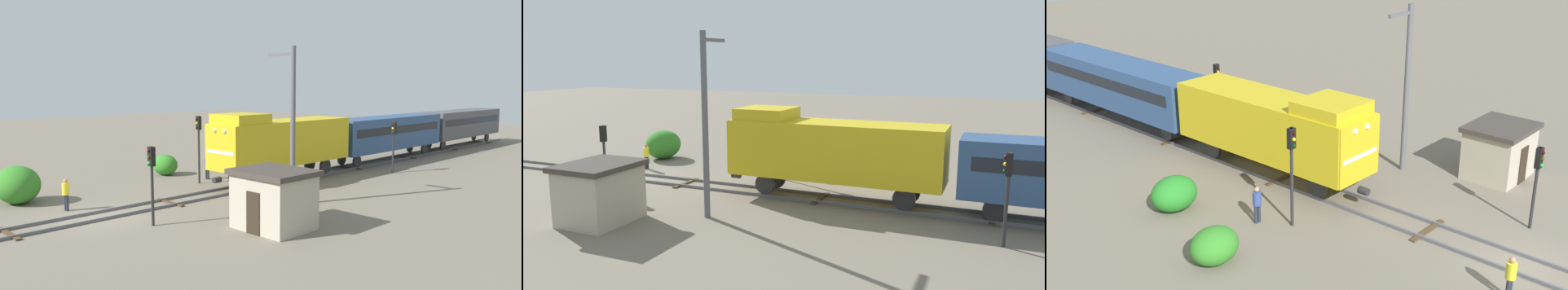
{
  "view_description": "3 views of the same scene",
  "coord_description": "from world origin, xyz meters",
  "views": [
    {
      "loc": [
        23.16,
        -11.65,
        6.58
      ],
      "look_at": [
        -1.35,
        12.71,
        2.44
      ],
      "focal_mm": 35.0,
      "sensor_mm": 36.0,
      "label": 1
    },
    {
      "loc": [
        24.65,
        21.33,
        7.39
      ],
      "look_at": [
        -1.3,
        10.04,
        2.54
      ],
      "focal_mm": 35.0,
      "sensor_mm": 36.0,
      "label": 2
    },
    {
      "loc": [
        -21.94,
        -8.25,
        13.46
      ],
      "look_at": [
        -0.92,
        10.27,
        2.7
      ],
      "focal_mm": 45.0,
      "sensor_mm": 36.0,
      "label": 3
    }
  ],
  "objects": [
    {
      "name": "bush_near",
      "position": [
        -7.65,
        9.13,
        0.75
      ],
      "size": [
        2.06,
        1.69,
        1.5
      ],
      "primitive_type": "ellipsoid",
      "color": "#328226",
      "rests_on": "ground"
    },
    {
      "name": "traffic_signal_mid",
      "position": [
        -3.4,
        8.95,
        3.11
      ],
      "size": [
        0.32,
        0.34,
        4.5
      ],
      "color": "#262628",
      "rests_on": "ground"
    },
    {
      "name": "passenger_car_leading",
      "position": [
        0.0,
        26.6,
        2.52
      ],
      "size": [
        2.84,
        14.0,
        3.66
      ],
      "color": "#2D4C7A",
      "rests_on": "railway_track"
    },
    {
      "name": "ground_plane",
      "position": [
        0.0,
        0.0,
        0.0
      ],
      "size": [
        152.41,
        152.41,
        0.0
      ],
      "primitive_type": "plane",
      "color": "#756B5B"
    },
    {
      "name": "railway_track",
      "position": [
        0.0,
        -0.0,
        0.07
      ],
      "size": [
        2.4,
        101.61,
        0.16
      ],
      "color": "#595960",
      "rests_on": "ground"
    },
    {
      "name": "locomotive",
      "position": [
        0.0,
        13.27,
        2.77
      ],
      "size": [
        2.9,
        11.6,
        4.6
      ],
      "color": "gold",
      "rests_on": "railway_track"
    },
    {
      "name": "passenger_car_trailing",
      "position": [
        0.0,
        41.2,
        2.52
      ],
      "size": [
        2.84,
        14.0,
        3.66
      ],
      "color": "#4C4C51",
      "rests_on": "railway_track"
    },
    {
      "name": "relay_hut",
      "position": [
        7.5,
        4.75,
        1.39
      ],
      "size": [
        3.5,
        2.9,
        2.74
      ],
      "color": "#B2A893",
      "rests_on": "ground"
    },
    {
      "name": "bush_far",
      "position": [
        -5.81,
        13.99,
        0.81
      ],
      "size": [
        2.22,
        1.82,
        1.62
      ],
      "primitive_type": "ellipsoid",
      "color": "#268026",
      "rests_on": "ground"
    },
    {
      "name": "bush_mid",
      "position": [
        -5.9,
        -1.76,
        1.05
      ],
      "size": [
        2.9,
        2.37,
        2.11
      ],
      "primitive_type": "ellipsoid",
      "color": "#348026",
      "rests_on": "ground"
    },
    {
      "name": "worker_near_track",
      "position": [
        -2.4,
        -0.56,
        1.0
      ],
      "size": [
        0.38,
        0.38,
        1.7
      ],
      "rotation": [
        0.0,
        0.0,
        0.88
      ],
      "color": "#262B38",
      "rests_on": "ground"
    },
    {
      "name": "traffic_signal_near",
      "position": [
        3.2,
        1.07,
        2.6
      ],
      "size": [
        0.32,
        0.34,
        3.72
      ],
      "color": "#262628",
      "rests_on": "ground"
    },
    {
      "name": "catenary_mast",
      "position": [
        4.94,
        8.84,
        4.55
      ],
      "size": [
        1.94,
        0.28,
        8.61
      ],
      "color": "#595960",
      "rests_on": "ground"
    },
    {
      "name": "worker_by_signal",
      "position": [
        -4.2,
        10.28,
        1.0
      ],
      "size": [
        0.38,
        0.38,
        1.7
      ],
      "rotation": [
        0.0,
        0.0,
        2.29
      ],
      "color": "#262B38",
      "rests_on": "ground"
    },
    {
      "name": "traffic_signal_far",
      "position": [
        3.6,
        21.65,
        2.66
      ],
      "size": [
        0.32,
        0.34,
        3.8
      ],
      "color": "#262628",
      "rests_on": "ground"
    }
  ]
}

